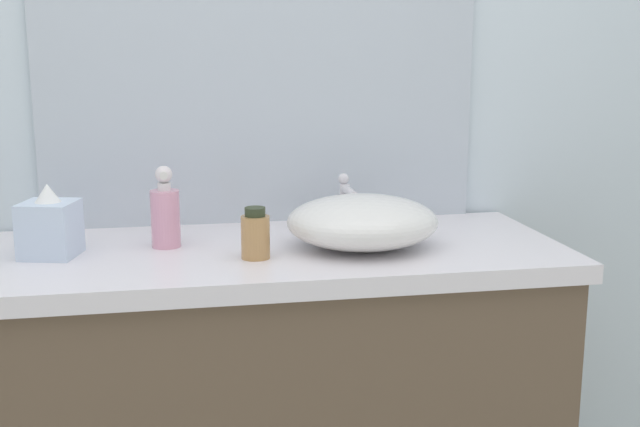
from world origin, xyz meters
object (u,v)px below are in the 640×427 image
at_px(sink_basin, 362,222).
at_px(soap_dispenser, 165,214).
at_px(tissue_box, 50,226).
at_px(lotion_bottle, 255,235).

distance_m(sink_basin, soap_dispenser, 0.46).
distance_m(soap_dispenser, tissue_box, 0.26).
bearing_deg(lotion_bottle, tissue_box, 167.23).
xyz_separation_m(sink_basin, soap_dispenser, (-0.45, 0.09, 0.02)).
relative_size(sink_basin, soap_dispenser, 1.85).
bearing_deg(sink_basin, tissue_box, 176.17).
distance_m(sink_basin, tissue_box, 0.70).
bearing_deg(sink_basin, soap_dispenser, 169.13).
height_order(soap_dispenser, tissue_box, soap_dispenser).
bearing_deg(tissue_box, soap_dispenser, 8.87).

